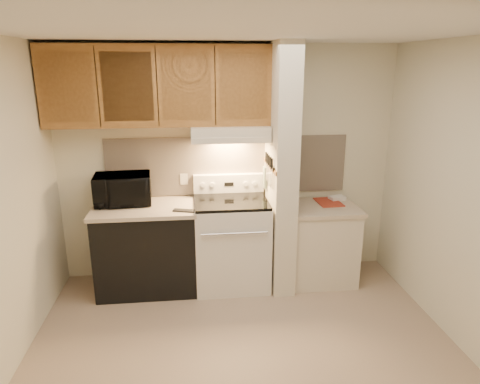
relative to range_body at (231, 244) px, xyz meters
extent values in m
plane|color=tan|center=(0.00, -1.16, -0.46)|extent=(3.60, 3.60, 0.00)
plane|color=white|center=(0.00, -1.16, 2.04)|extent=(3.60, 3.60, 0.00)
cube|color=beige|center=(0.00, 0.34, 0.79)|extent=(3.60, 2.50, 0.02)
cube|color=beige|center=(1.80, -1.16, 0.79)|extent=(0.02, 3.00, 2.50)
cube|color=beige|center=(0.00, 0.33, 0.78)|extent=(2.60, 0.02, 0.63)
cube|color=silver|center=(0.00, 0.00, 0.00)|extent=(0.76, 0.65, 0.92)
cube|color=black|center=(0.00, -0.32, 0.04)|extent=(0.50, 0.01, 0.30)
cylinder|color=silver|center=(0.00, -0.35, 0.26)|extent=(0.65, 0.02, 0.02)
cube|color=black|center=(0.00, 0.00, 0.48)|extent=(0.74, 0.64, 0.03)
cube|color=silver|center=(0.00, 0.28, 0.59)|extent=(0.76, 0.08, 0.20)
cube|color=black|center=(0.00, 0.24, 0.59)|extent=(0.10, 0.01, 0.04)
cylinder|color=silver|center=(-0.28, 0.24, 0.59)|extent=(0.05, 0.02, 0.05)
cylinder|color=silver|center=(-0.18, 0.24, 0.59)|extent=(0.05, 0.02, 0.05)
cylinder|color=silver|center=(0.18, 0.24, 0.59)|extent=(0.05, 0.02, 0.05)
cylinder|color=silver|center=(0.28, 0.24, 0.59)|extent=(0.05, 0.02, 0.05)
cube|color=black|center=(-0.88, 0.01, -0.03)|extent=(1.00, 0.63, 0.87)
cube|color=#C2AF98|center=(-0.88, 0.01, 0.43)|extent=(1.04, 0.67, 0.04)
cube|color=black|center=(-0.48, -0.19, 0.46)|extent=(0.23, 0.13, 0.01)
cylinder|color=#2B6556|center=(-0.98, 0.08, 0.50)|extent=(0.11, 0.11, 0.10)
cube|color=beige|center=(-0.48, 0.32, 0.64)|extent=(0.08, 0.01, 0.12)
imported|color=black|center=(-1.10, 0.12, 0.60)|extent=(0.59, 0.42, 0.31)
cube|color=beige|center=(0.51, -0.01, 0.79)|extent=(0.22, 0.70, 2.50)
cube|color=#98642F|center=(0.39, -0.01, 0.84)|extent=(0.01, 0.70, 0.04)
cube|color=black|center=(0.39, -0.06, 0.86)|extent=(0.02, 0.42, 0.04)
cube|color=silver|center=(0.38, -0.21, 0.76)|extent=(0.01, 0.03, 0.16)
cylinder|color=black|center=(0.38, -0.21, 0.91)|extent=(0.02, 0.02, 0.10)
cube|color=silver|center=(0.38, -0.13, 0.75)|extent=(0.01, 0.04, 0.18)
cylinder|color=black|center=(0.38, -0.14, 0.91)|extent=(0.02, 0.02, 0.10)
cube|color=silver|center=(0.38, -0.05, 0.74)|extent=(0.01, 0.04, 0.20)
cylinder|color=black|center=(0.38, -0.05, 0.91)|extent=(0.02, 0.02, 0.10)
cube|color=silver|center=(0.38, 0.03, 0.76)|extent=(0.01, 0.04, 0.16)
cylinder|color=black|center=(0.38, 0.03, 0.91)|extent=(0.02, 0.02, 0.10)
cube|color=silver|center=(0.38, 0.10, 0.75)|extent=(0.01, 0.04, 0.18)
cylinder|color=black|center=(0.38, 0.11, 0.91)|extent=(0.02, 0.02, 0.10)
cube|color=slate|center=(0.38, 0.17, 0.68)|extent=(0.03, 0.09, 0.23)
cube|color=beige|center=(0.97, -0.01, -0.06)|extent=(0.70, 0.60, 0.81)
cube|color=#C2AF98|center=(0.97, -0.01, 0.37)|extent=(0.74, 0.64, 0.04)
cube|color=#A33321|center=(1.07, 0.09, 0.40)|extent=(0.26, 0.35, 0.01)
cube|color=white|center=(1.19, 0.17, 0.41)|extent=(0.19, 0.15, 0.04)
cube|color=beige|center=(0.00, 0.12, 1.17)|extent=(0.78, 0.44, 0.15)
cube|color=beige|center=(0.00, -0.08, 1.12)|extent=(0.78, 0.04, 0.06)
cube|color=#98642F|center=(-0.69, 0.17, 1.62)|extent=(2.18, 0.33, 0.77)
cube|color=#98642F|center=(-1.51, 0.01, 1.62)|extent=(0.46, 0.01, 0.63)
cube|color=black|center=(-1.23, 0.01, 1.62)|extent=(0.01, 0.01, 0.73)
cube|color=#98642F|center=(-0.96, 0.01, 1.62)|extent=(0.46, 0.01, 0.63)
cube|color=black|center=(-0.69, 0.01, 1.62)|extent=(0.01, 0.01, 0.73)
cube|color=#98642F|center=(-0.42, 0.01, 1.62)|extent=(0.46, 0.01, 0.63)
cube|color=black|center=(-0.14, 0.01, 1.62)|extent=(0.01, 0.01, 0.73)
cube|color=#98642F|center=(0.13, 0.01, 1.62)|extent=(0.46, 0.01, 0.63)
camera|label=1|loc=(-0.38, -4.17, 1.82)|focal=32.00mm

